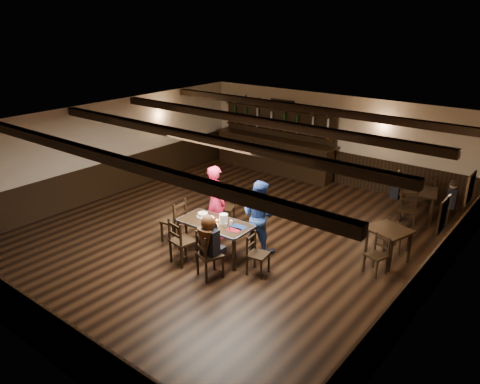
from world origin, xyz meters
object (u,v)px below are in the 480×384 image
Objects in this scene: chair_near_left at (179,238)px; woman_pink at (215,202)px; cake at (203,215)px; dining_table at (216,226)px; bar_counter at (275,150)px; man_blue at (259,216)px; chair_near_right at (206,252)px.

chair_near_left is 1.50m from woman_pink.
dining_table is at bearing -9.53° from cake.
woman_pink is 0.62m from cake.
man_blue is at bearing -59.41° from bar_counter.
bar_counter is at bearing -57.69° from woman_pink.
woman_pink is at bearing 125.02° from chair_near_right.
cake is (-0.43, 0.07, 0.12)m from dining_table.
man_blue reaches higher than dining_table.
chair_near_left reaches higher than chair_near_right.
bar_counter reaches higher than woman_pink.
chair_near_left is at bearing 57.21° from man_blue.
man_blue is 0.37× the size of bar_counter.
chair_near_right is 1.64m from man_blue.
dining_table is 6.05× the size of cake.
bar_counter reaches higher than dining_table.
dining_table is 0.95× the size of woman_pink.
man_blue reaches higher than chair_near_right.
woman_pink is (-0.58, 0.67, 0.20)m from dining_table.
bar_counter reaches higher than chair_near_left.
man_blue is (0.91, 1.54, 0.23)m from chair_near_left.
chair_near_left is 1.81m from man_blue.
woman_pink reaches higher than chair_near_right.
chair_near_left reaches higher than cake.
chair_near_left reaches higher than dining_table.
bar_counter is (-2.25, 5.58, 0.05)m from dining_table.
chair_near_right is at bearing 84.16° from man_blue.
bar_counter reaches higher than chair_near_right.
man_blue is 1.24m from cake.
bar_counter is (-1.93, 6.36, 0.14)m from chair_near_left.
chair_near_right is 3.56× the size of cake.
bar_counter is at bearing 111.97° from dining_table.
chair_near_left is 1.03× the size of chair_near_right.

